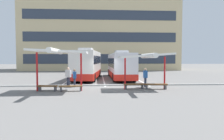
{
  "coord_description": "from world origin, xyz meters",
  "views": [
    {
      "loc": [
        -0.66,
        -19.56,
        2.51
      ],
      "look_at": [
        0.78,
        1.76,
        1.36
      ],
      "focal_mm": 33.7,
      "sensor_mm": 36.0,
      "label": 1
    }
  ],
  "objects_px": {
    "waiting_shelter_1": "(146,56)",
    "bench_2": "(134,85)",
    "waiting_passenger_1": "(68,75)",
    "coach_bus_1": "(120,66)",
    "coach_bus_0": "(88,65)",
    "bench_1": "(71,87)",
    "waiting_passenger_2": "(75,77)",
    "waiting_passenger_0": "(145,76)",
    "bench_0": "(48,87)",
    "bench_3": "(156,85)",
    "waiting_shelter_0": "(58,52)"
  },
  "relations": [
    {
      "from": "bench_0",
      "to": "bench_1",
      "type": "bearing_deg",
      "value": -4.73
    },
    {
      "from": "coach_bus_1",
      "to": "waiting_passenger_2",
      "type": "bearing_deg",
      "value": -121.26
    },
    {
      "from": "coach_bus_1",
      "to": "bench_0",
      "type": "height_order",
      "value": "coach_bus_1"
    },
    {
      "from": "bench_2",
      "to": "waiting_passenger_0",
      "type": "height_order",
      "value": "waiting_passenger_0"
    },
    {
      "from": "bench_0",
      "to": "waiting_passenger_0",
      "type": "xyz_separation_m",
      "value": [
        8.06,
        1.69,
        0.65
      ]
    },
    {
      "from": "coach_bus_1",
      "to": "waiting_passenger_0",
      "type": "xyz_separation_m",
      "value": [
        1.34,
        -8.61,
        -0.64
      ]
    },
    {
      "from": "bench_2",
      "to": "waiting_passenger_2",
      "type": "xyz_separation_m",
      "value": [
        -5.05,
        1.53,
        0.57
      ]
    },
    {
      "from": "bench_3",
      "to": "waiting_passenger_0",
      "type": "height_order",
      "value": "waiting_passenger_0"
    },
    {
      "from": "waiting_shelter_1",
      "to": "bench_2",
      "type": "height_order",
      "value": "waiting_shelter_1"
    },
    {
      "from": "bench_3",
      "to": "bench_1",
      "type": "bearing_deg",
      "value": -174.77
    },
    {
      "from": "bench_3",
      "to": "waiting_passenger_0",
      "type": "bearing_deg",
      "value": 117.25
    },
    {
      "from": "bench_2",
      "to": "waiting_passenger_1",
      "type": "height_order",
      "value": "waiting_passenger_1"
    },
    {
      "from": "coach_bus_1",
      "to": "bench_2",
      "type": "xyz_separation_m",
      "value": [
        0.16,
        -9.58,
        -1.28
      ]
    },
    {
      "from": "waiting_shelter_1",
      "to": "waiting_passenger_2",
      "type": "height_order",
      "value": "waiting_shelter_1"
    },
    {
      "from": "waiting_passenger_0",
      "to": "bench_0",
      "type": "bearing_deg",
      "value": -168.18
    },
    {
      "from": "bench_3",
      "to": "waiting_passenger_0",
      "type": "distance_m",
      "value": 1.5
    },
    {
      "from": "bench_1",
      "to": "bench_3",
      "type": "relative_size",
      "value": 0.97
    },
    {
      "from": "bench_1",
      "to": "waiting_passenger_1",
      "type": "relative_size",
      "value": 1.04
    },
    {
      "from": "waiting_passenger_1",
      "to": "bench_1",
      "type": "bearing_deg",
      "value": -78.26
    },
    {
      "from": "bench_1",
      "to": "bench_2",
      "type": "xyz_separation_m",
      "value": [
        5.08,
        0.86,
        -0.0
      ]
    },
    {
      "from": "coach_bus_1",
      "to": "bench_1",
      "type": "bearing_deg",
      "value": -115.21
    },
    {
      "from": "bench_0",
      "to": "waiting_passenger_1",
      "type": "relative_size",
      "value": 0.9
    },
    {
      "from": "waiting_passenger_1",
      "to": "bench_2",
      "type": "bearing_deg",
      "value": -17.86
    },
    {
      "from": "bench_1",
      "to": "coach_bus_1",
      "type": "bearing_deg",
      "value": 64.79
    },
    {
      "from": "waiting_passenger_2",
      "to": "bench_0",
      "type": "bearing_deg",
      "value": -129.19
    },
    {
      "from": "waiting_shelter_1",
      "to": "coach_bus_1",
      "type": "bearing_deg",
      "value": 96.1
    },
    {
      "from": "bench_2",
      "to": "waiting_passenger_0",
      "type": "relative_size",
      "value": 1.04
    },
    {
      "from": "coach_bus_1",
      "to": "waiting_passenger_0",
      "type": "distance_m",
      "value": 8.74
    },
    {
      "from": "waiting_passenger_1",
      "to": "waiting_passenger_2",
      "type": "relative_size",
      "value": 1.1
    },
    {
      "from": "waiting_passenger_0",
      "to": "bench_1",
      "type": "bearing_deg",
      "value": -163.65
    },
    {
      "from": "coach_bus_0",
      "to": "waiting_passenger_2",
      "type": "height_order",
      "value": "coach_bus_0"
    },
    {
      "from": "waiting_shelter_0",
      "to": "bench_1",
      "type": "distance_m",
      "value": 2.81
    },
    {
      "from": "coach_bus_0",
      "to": "waiting_shelter_1",
      "type": "distance_m",
      "value": 10.66
    },
    {
      "from": "bench_0",
      "to": "bench_3",
      "type": "height_order",
      "value": "same"
    },
    {
      "from": "waiting_shelter_0",
      "to": "waiting_shelter_1",
      "type": "height_order",
      "value": "waiting_shelter_0"
    },
    {
      "from": "waiting_shelter_0",
      "to": "bench_3",
      "type": "height_order",
      "value": "waiting_shelter_0"
    },
    {
      "from": "coach_bus_1",
      "to": "coach_bus_0",
      "type": "bearing_deg",
      "value": -171.14
    },
    {
      "from": "bench_1",
      "to": "bench_0",
      "type": "bearing_deg",
      "value": 175.27
    },
    {
      "from": "bench_2",
      "to": "waiting_passenger_0",
      "type": "xyz_separation_m",
      "value": [
        1.18,
        0.97,
        0.64
      ]
    },
    {
      "from": "waiting_shelter_0",
      "to": "waiting_shelter_1",
      "type": "xyz_separation_m",
      "value": [
        6.88,
        0.6,
        -0.31
      ]
    },
    {
      "from": "bench_0",
      "to": "bench_3",
      "type": "xyz_separation_m",
      "value": [
        8.68,
        0.48,
        0.01
      ]
    },
    {
      "from": "bench_1",
      "to": "waiting_passenger_2",
      "type": "xyz_separation_m",
      "value": [
        0.03,
        2.39,
        0.57
      ]
    },
    {
      "from": "coach_bus_0",
      "to": "bench_3",
      "type": "xyz_separation_m",
      "value": [
        6.05,
        -9.18,
        -1.41
      ]
    },
    {
      "from": "coach_bus_1",
      "to": "waiting_passenger_1",
      "type": "xyz_separation_m",
      "value": [
        -5.47,
        -7.77,
        -0.61
      ]
    },
    {
      "from": "waiting_passenger_1",
      "to": "coach_bus_0",
      "type": "bearing_deg",
      "value": 79.05
    },
    {
      "from": "coach_bus_0",
      "to": "bench_0",
      "type": "distance_m",
      "value": 10.11
    },
    {
      "from": "coach_bus_1",
      "to": "bench_2",
      "type": "distance_m",
      "value": 9.67
    },
    {
      "from": "coach_bus_1",
      "to": "waiting_shelter_0",
      "type": "xyz_separation_m",
      "value": [
        -5.82,
        -10.53,
        1.38
      ]
    },
    {
      "from": "bench_3",
      "to": "waiting_passenger_2",
      "type": "distance_m",
      "value": 7.09
    },
    {
      "from": "coach_bus_0",
      "to": "waiting_shelter_0",
      "type": "distance_m",
      "value": 10.11
    }
  ]
}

